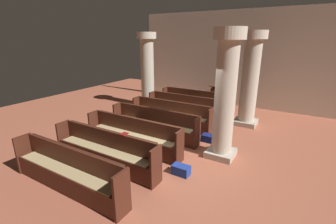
% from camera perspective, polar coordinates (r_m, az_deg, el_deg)
% --- Properties ---
extents(ground_plane, '(19.20, 19.20, 0.00)m').
position_cam_1_polar(ground_plane, '(7.00, 1.48, -9.87)').
color(ground_plane, '#AD5B42').
extents(back_wall, '(10.00, 0.16, 4.50)m').
position_cam_1_polar(back_wall, '(11.93, 16.33, 12.30)').
color(back_wall, silver).
rests_on(back_wall, ground).
extents(pew_row_0, '(3.26, 0.47, 0.96)m').
position_cam_1_polar(pew_row_0, '(10.73, 6.73, 2.87)').
color(pew_row_0, '#4C2316').
rests_on(pew_row_0, ground).
extents(pew_row_1, '(3.26, 0.46, 0.96)m').
position_cam_1_polar(pew_row_1, '(9.74, 3.99, 1.41)').
color(pew_row_1, '#4C2316').
rests_on(pew_row_1, ground).
extents(pew_row_2, '(3.26, 0.46, 0.96)m').
position_cam_1_polar(pew_row_2, '(8.78, 0.64, -0.38)').
color(pew_row_2, '#4C2316').
rests_on(pew_row_2, ground).
extents(pew_row_3, '(3.26, 0.46, 0.96)m').
position_cam_1_polar(pew_row_3, '(7.87, -3.50, -2.60)').
color(pew_row_3, '#4C2316').
rests_on(pew_row_3, ground).
extents(pew_row_4, '(3.26, 0.46, 0.96)m').
position_cam_1_polar(pew_row_4, '(7.03, -8.70, -5.35)').
color(pew_row_4, '#4C2316').
rests_on(pew_row_4, ground).
extents(pew_row_5, '(3.26, 0.47, 0.96)m').
position_cam_1_polar(pew_row_5, '(6.28, -15.29, -8.73)').
color(pew_row_5, '#4C2316').
rests_on(pew_row_5, ground).
extents(pew_row_6, '(3.26, 0.46, 0.96)m').
position_cam_1_polar(pew_row_6, '(5.67, -23.65, -12.77)').
color(pew_row_6, '#4C2316').
rests_on(pew_row_6, ground).
extents(pillar_aisle_side, '(0.90, 0.90, 3.51)m').
position_cam_1_polar(pillar_aisle_side, '(9.20, 19.55, 7.87)').
color(pillar_aisle_side, '#B6AD9A').
rests_on(pillar_aisle_side, ground).
extents(pillar_far_side, '(0.90, 0.90, 3.51)m').
position_cam_1_polar(pillar_far_side, '(11.30, -5.12, 10.48)').
color(pillar_far_side, '#B6AD9A').
rests_on(pillar_far_side, ground).
extents(pillar_aisle_rear, '(0.81, 0.81, 3.51)m').
position_cam_1_polar(pillar_aisle_rear, '(6.33, 13.91, 4.26)').
color(pillar_aisle_rear, '#B6AD9A').
rests_on(pillar_aisle_rear, ground).
extents(lectern, '(0.48, 0.45, 1.08)m').
position_cam_1_polar(lectern, '(11.46, 11.21, 3.32)').
color(lectern, '#562B1A').
rests_on(lectern, ground).
extents(hymn_book, '(0.16, 0.19, 0.02)m').
position_cam_1_polar(hymn_book, '(5.89, -10.79, -5.33)').
color(hymn_book, maroon).
rests_on(hymn_book, pew_row_5).
extents(kneeler_box_navy, '(0.42, 0.30, 0.23)m').
position_cam_1_polar(kneeler_box_navy, '(7.74, 9.93, -6.35)').
color(kneeler_box_navy, navy).
rests_on(kneeler_box_navy, ground).
extents(kneeler_box_blue, '(0.44, 0.26, 0.24)m').
position_cam_1_polar(kneeler_box_blue, '(5.93, 3.20, -14.06)').
color(kneeler_box_blue, navy).
rests_on(kneeler_box_blue, ground).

